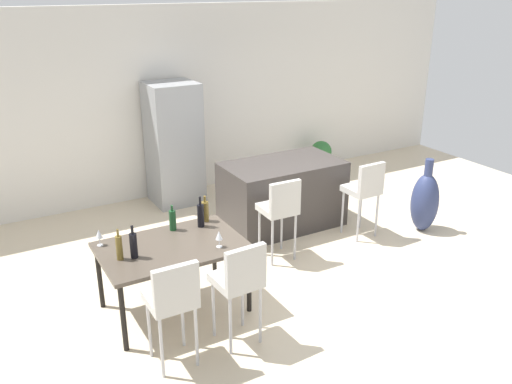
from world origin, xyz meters
TOP-DOWN VIEW (x-y plane):
  - ground_plane at (0.00, 0.00)m, footprint 10.00×10.00m
  - back_wall at (0.00, 2.88)m, footprint 10.00×0.12m
  - kitchen_island at (0.34, 0.87)m, footprint 1.60×0.91m
  - bar_chair_left at (-0.22, 0.03)m, footprint 0.41×0.41m
  - bar_chair_middle at (1.08, 0.03)m, footprint 0.41×0.41m
  - dining_table at (-1.74, -0.35)m, footprint 1.43×0.95m
  - dining_chair_near at (-2.06, -1.19)m, footprint 0.40×0.40m
  - dining_chair_far at (-1.42, -1.19)m, footprint 0.42×0.42m
  - wine_bottle_right at (-1.30, -0.09)m, footprint 0.07×0.07m
  - wine_bottle_corner at (-1.20, 0.02)m, footprint 0.08×0.08m
  - wine_bottle_near at (-2.14, -0.42)m, footprint 0.07×0.07m
  - wine_bottle_far at (-1.59, -0.02)m, footprint 0.07×0.07m
  - wine_bottle_end at (-2.27, -0.39)m, footprint 0.06×0.06m
  - wine_glass_left at (-1.34, -0.62)m, footprint 0.07×0.07m
  - wine_glass_middle at (-2.36, 0.00)m, footprint 0.07×0.07m
  - refrigerator at (-0.61, 2.44)m, footprint 0.72×0.68m
  - floor_vase at (1.93, -0.23)m, footprint 0.37×0.37m
  - potted_plant at (2.14, 2.43)m, footprint 0.37×0.37m

SIDE VIEW (x-z plane):
  - ground_plane at x=0.00m, z-range 0.00..0.00m
  - potted_plant at x=2.14m, z-range 0.05..0.62m
  - floor_vase at x=1.93m, z-range -0.09..0.93m
  - kitchen_island at x=0.34m, z-range 0.00..0.92m
  - dining_table at x=-1.74m, z-range 0.31..1.05m
  - bar_chair_left at x=-0.22m, z-range 0.17..1.22m
  - bar_chair_middle at x=1.08m, z-range 0.17..1.22m
  - dining_chair_near at x=-2.06m, z-range 0.17..1.22m
  - dining_chair_far at x=-1.42m, z-range 0.17..1.22m
  - wine_bottle_far at x=-1.59m, z-range 0.71..1.00m
  - wine_bottle_corner at x=-1.20m, z-range 0.71..1.01m
  - wine_glass_left at x=-1.34m, z-range 0.78..0.95m
  - wine_glass_middle at x=-2.36m, z-range 0.78..0.95m
  - wine_bottle_end at x=-2.27m, z-range 0.71..1.02m
  - wine_bottle_near at x=-2.14m, z-range 0.70..1.04m
  - wine_bottle_right at x=-1.30m, z-range 0.70..1.04m
  - refrigerator at x=-0.61m, z-range 0.00..1.84m
  - back_wall at x=0.00m, z-range 0.00..2.90m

